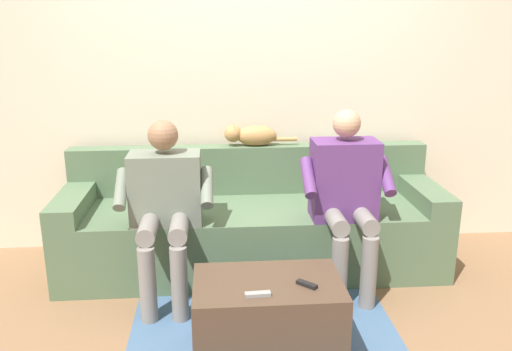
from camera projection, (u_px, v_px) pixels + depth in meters
The scene contains 10 objects.
ground_plane at pixel (261, 317), 3.13m from camera, with size 8.00×8.00×0.00m, color #846042.
back_wall at pixel (248, 69), 3.88m from camera, with size 5.73×0.06×2.70m, color beige.
couch at pixel (252, 227), 3.74m from camera, with size 2.61×0.79×0.81m.
coffee_table at pixel (268, 318), 2.73m from camera, with size 0.76×0.48×0.42m.
person_left_seated at pixel (346, 190), 3.32m from camera, with size 0.56×0.52×1.16m.
person_right_seated at pixel (165, 199), 3.23m from camera, with size 0.59×0.57×1.12m.
cat_on_backrest at pixel (251, 135), 3.84m from camera, with size 0.53×0.14×0.16m.
remote_black at pixel (307, 284), 2.62m from camera, with size 0.11×0.03×0.02m, color black.
remote_gray at pixel (258, 294), 2.53m from camera, with size 0.12×0.04×0.02m, color gray.
floor_rug at pixel (265, 339), 2.90m from camera, with size 1.50×1.54×0.01m, color #426084.
Camera 1 is at (0.25, 3.36, 1.68)m, focal length 37.10 mm.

